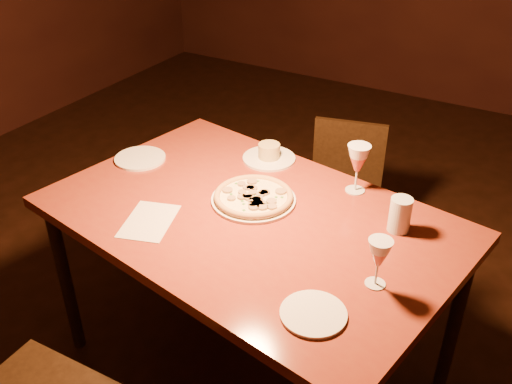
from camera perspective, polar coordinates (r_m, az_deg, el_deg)
The scene contains 12 objects.
floor at distance 2.68m, azimuth 0.71°, elevation -17.23°, with size 7.00×7.00×0.00m, color black.
dining_table at distance 2.19m, azimuth -0.54°, elevation -3.82°, with size 1.68×1.24×0.82m.
chair_far at distance 3.06m, azimuth 8.69°, elevation 0.26°, with size 0.46×0.46×0.79m.
pizza_plate at distance 2.22m, azimuth -0.25°, elevation -0.49°, with size 0.33×0.33×0.04m.
ramekin_saucer at distance 2.51m, azimuth 1.32°, elevation 3.77°, with size 0.23×0.23×0.07m.
wine_glass_far at distance 2.28m, azimuth 10.09°, elevation 2.31°, with size 0.09×0.09×0.20m, color #B15049, non-canonical shape.
wine_glass_right at distance 1.82m, azimuth 12.10°, elevation -6.94°, with size 0.08×0.08×0.17m, color #B15049, non-canonical shape.
water_tumbler at distance 2.09m, azimuth 14.20°, elevation -2.21°, with size 0.08×0.08×0.13m, color #B2BEC3.
side_plate_left at distance 2.57m, azimuth -11.52°, elevation 3.32°, with size 0.22×0.22×0.01m, color silver.
side_plate_near at distance 1.73m, azimuth 5.76°, elevation -12.02°, with size 0.20×0.20×0.01m, color silver.
menu_card at distance 2.15m, azimuth -10.64°, elevation -2.87°, with size 0.17×0.25×0.00m, color beige.
pendant_light at distance 1.84m, azimuth -0.68°, elevation 17.99°, with size 0.12×0.12×0.12m, color #F08B43.
Camera 1 is at (0.86, -1.54, 2.02)m, focal length 40.00 mm.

